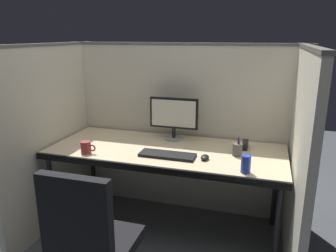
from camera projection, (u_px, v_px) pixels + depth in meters
name	position (u px, v px, depth m)	size (l,w,h in m)	color
ground_plane	(155.00, 249.00, 2.60)	(8.00, 8.00, 0.00)	#4C5156
cubicle_partition_rear	(180.00, 129.00, 3.07)	(2.21, 0.06, 1.57)	beige
cubicle_partition_left	(54.00, 136.00, 2.84)	(0.06, 1.41, 1.57)	beige
cubicle_partition_right	(298.00, 161.00, 2.29)	(0.06, 1.41, 1.57)	beige
desk	(166.00, 155.00, 2.67)	(1.90, 0.80, 0.74)	beige
monitor_center	(174.00, 116.00, 2.86)	(0.43, 0.17, 0.37)	gray
keyboard_main	(167.00, 155.00, 2.50)	(0.43, 0.15, 0.02)	black
computer_mouse	(205.00, 157.00, 2.44)	(0.06, 0.10, 0.04)	black
coffee_mug	(86.00, 147.00, 2.56)	(0.13, 0.08, 0.09)	#993333
red_stapler	(245.00, 145.00, 2.68)	(0.04, 0.15, 0.06)	black
pen_cup	(237.00, 149.00, 2.51)	(0.08, 0.08, 0.16)	#4C4742
soda_can	(246.00, 164.00, 2.20)	(0.07, 0.07, 0.12)	#263FB2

